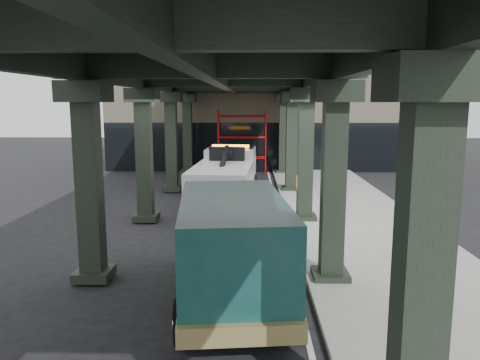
# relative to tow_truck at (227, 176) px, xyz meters

# --- Properties ---
(ground) EXTENTS (90.00, 90.00, 0.00)m
(ground) POSITION_rel_tow_truck_xyz_m (0.48, -4.93, -1.29)
(ground) COLOR black
(ground) RESTS_ON ground
(sidewalk) EXTENTS (5.00, 40.00, 0.15)m
(sidewalk) POSITION_rel_tow_truck_xyz_m (4.98, -2.93, -1.22)
(sidewalk) COLOR gray
(sidewalk) RESTS_ON ground
(lane_stripe) EXTENTS (0.12, 38.00, 0.01)m
(lane_stripe) POSITION_rel_tow_truck_xyz_m (2.18, -2.93, -1.29)
(lane_stripe) COLOR silver
(lane_stripe) RESTS_ON ground
(viaduct) EXTENTS (7.40, 32.00, 6.40)m
(viaduct) POSITION_rel_tow_truck_xyz_m (0.08, -2.93, 4.17)
(viaduct) COLOR black
(viaduct) RESTS_ON ground
(building) EXTENTS (22.00, 10.00, 8.00)m
(building) POSITION_rel_tow_truck_xyz_m (2.48, 15.07, 2.71)
(building) COLOR #C6B793
(building) RESTS_ON ground
(scaffolding) EXTENTS (3.08, 0.88, 4.00)m
(scaffolding) POSITION_rel_tow_truck_xyz_m (0.48, 9.71, 0.81)
(scaffolding) COLOR red
(scaffolding) RESTS_ON ground
(tow_truck) EXTENTS (2.78, 8.22, 2.65)m
(tow_truck) POSITION_rel_tow_truck_xyz_m (0.00, 0.00, 0.00)
(tow_truck) COLOR black
(tow_truck) RESTS_ON ground
(towed_van) EXTENTS (2.94, 6.23, 2.45)m
(towed_van) POSITION_rel_tow_truck_xyz_m (0.65, -10.01, 0.02)
(towed_van) COLOR #12403F
(towed_van) RESTS_ON ground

